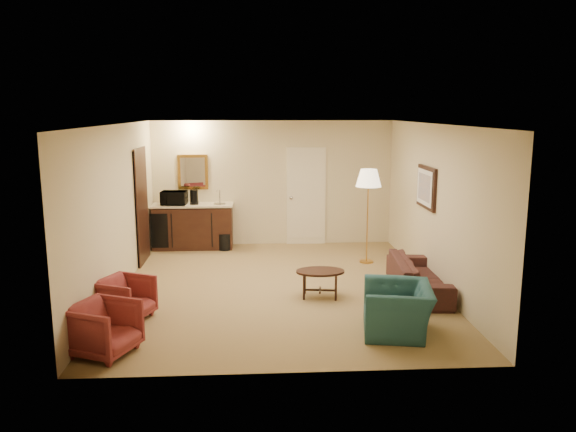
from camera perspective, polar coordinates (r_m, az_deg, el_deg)
The scene contains 12 objects.
ground at distance 9.13m, azimuth -0.89°, elevation -7.24°, with size 6.00×6.00×0.00m, color #95724C.
room_walls at distance 9.51m, azimuth -1.71°, elevation 4.10°, with size 5.02×6.01×2.61m.
wetbar_cabinet at distance 11.70m, azimuth -9.60°, elevation -1.02°, with size 1.64×0.58×0.92m, color #341C10.
sofa at distance 8.98m, azimuth 13.12°, elevation -5.41°, with size 1.85×0.54×0.72m, color black.
teal_armchair at distance 7.36m, azimuth 11.10°, elevation -8.48°, with size 0.96×0.62×0.84m, color #1E494B.
rose_chair_near at distance 8.00m, azimuth -16.18°, elevation -7.86°, with size 0.63×0.59×0.65m, color maroon.
rose_chair_far at distance 6.98m, azimuth -18.20°, elevation -10.58°, with size 0.67×0.63×0.69m, color maroon.
coffee_table at distance 8.61m, azimuth 3.28°, elevation -6.88°, with size 0.74×0.50×0.42m, color black.
floor_lamp at distance 10.47m, azimuth 8.09°, elevation -0.02°, with size 0.47×0.47×1.76m, color #C19040.
waste_bin at distance 11.52m, azimuth -6.44°, elevation -2.61°, with size 0.27×0.27×0.34m, color black.
microwave at distance 11.57m, azimuth -11.52°, elevation 1.95°, with size 0.50×0.28×0.34m, color black.
coffee_maker at distance 11.56m, azimuth -9.52°, elevation 1.91°, with size 0.16×0.16×0.30m, color black.
Camera 1 is at (-0.38, -8.67, 2.82)m, focal length 35.00 mm.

